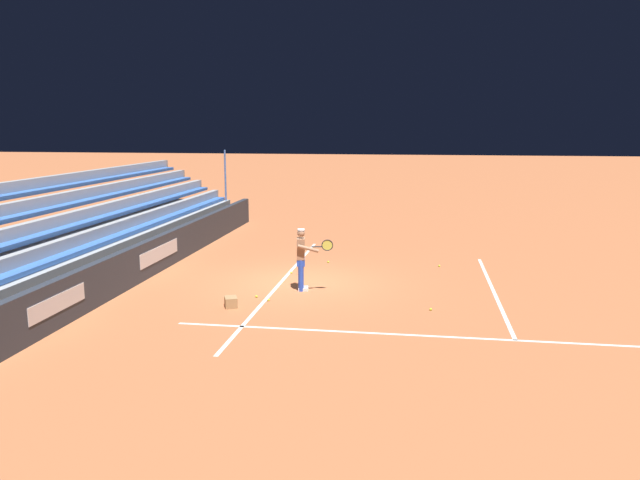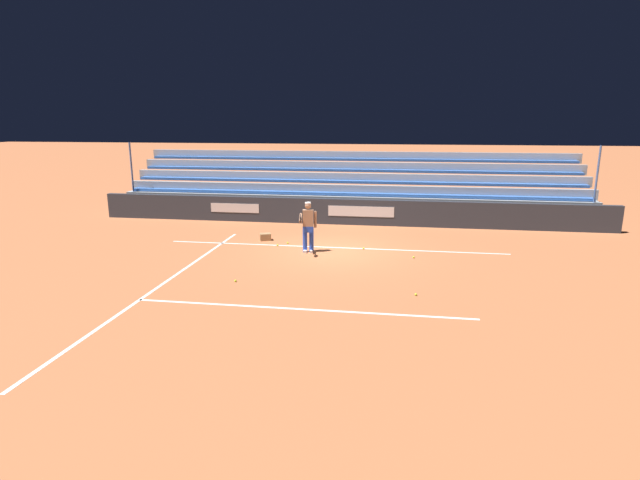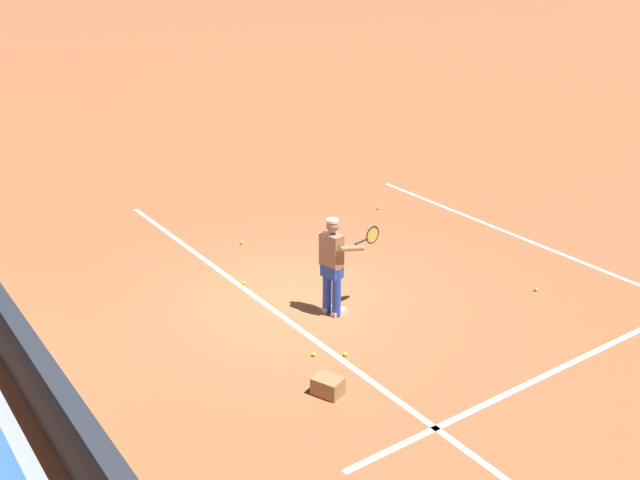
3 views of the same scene
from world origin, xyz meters
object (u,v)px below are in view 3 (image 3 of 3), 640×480
Objects in this scene: tennis_player at (333,265)px; tennis_ball_by_box at (345,354)px; tennis_ball_on_baseline at (536,289)px; ball_box_cardboard at (328,386)px; tennis_ball_stray_back at (244,283)px; tennis_ball_far_right at (314,354)px; tennis_ball_toward_net at (378,208)px; tennis_ball_midcourt at (241,243)px.

tennis_ball_by_box is at bearing -28.16° from tennis_player.
tennis_ball_on_baseline is (1.42, 3.49, -0.86)m from tennis_player.
ball_box_cardboard is at bearing -37.74° from tennis_player.
ball_box_cardboard is 3.82m from tennis_ball_stray_back.
tennis_ball_on_baseline is 5.30m from tennis_ball_stray_back.
tennis_ball_on_baseline is (0.20, 4.15, 0.00)m from tennis_ball_by_box.
tennis_ball_stray_back is (-2.79, 0.37, 0.00)m from tennis_ball_far_right.
tennis_ball_by_box is (1.22, -0.65, -0.86)m from tennis_player.
tennis_ball_by_box is (-0.67, 0.81, -0.10)m from ball_box_cardboard.
tennis_ball_on_baseline is at bearing 87.27° from tennis_ball_by_box.
ball_box_cardboard reaches higher than tennis_ball_toward_net.
ball_box_cardboard is at bearing -50.46° from tennis_ball_by_box.
tennis_ball_far_right is 6.62m from tennis_ball_toward_net.
tennis_ball_far_right is 4.67m from tennis_ball_midcourt.
tennis_ball_toward_net is at bearing 175.84° from tennis_ball_on_baseline.
tennis_ball_by_box is at bearing -43.63° from tennis_ball_toward_net.
tennis_ball_by_box is 1.00× the size of tennis_ball_toward_net.
tennis_ball_stray_back is (-1.84, -0.68, -0.86)m from tennis_player.
tennis_ball_far_right is (-0.94, 0.41, -0.10)m from ball_box_cardboard.
tennis_ball_by_box and tennis_ball_toward_net have the same top height.
tennis_player is at bearing 151.84° from tennis_ball_by_box.
tennis_player is at bearing -3.66° from tennis_ball_midcourt.
tennis_ball_far_right is at bearing -124.48° from tennis_ball_by_box.
tennis_ball_toward_net is at bearing 132.25° from tennis_ball_far_right.
ball_box_cardboard is 1.03m from tennis_ball_far_right.
tennis_ball_by_box is 1.00× the size of tennis_ball_stray_back.
ball_box_cardboard is 4.98m from tennis_ball_on_baseline.
tennis_player is 25.98× the size of tennis_ball_far_right.
tennis_ball_toward_net is (-3.50, 3.85, -0.86)m from tennis_player.
tennis_ball_toward_net and tennis_ball_midcourt have the same top height.
tennis_ball_on_baseline is (-0.47, 4.96, -0.10)m from ball_box_cardboard.
tennis_player is 25.98× the size of tennis_ball_midcourt.
ball_box_cardboard is (1.89, -1.46, -0.76)m from tennis_player.
ball_box_cardboard is at bearing -44.57° from tennis_ball_toward_net.
tennis_ball_on_baseline is at bearing 95.42° from ball_box_cardboard.
tennis_player is at bearing -47.70° from tennis_ball_toward_net.
tennis_player is 3.65m from tennis_ball_midcourt.
tennis_ball_far_right is at bearing -47.75° from tennis_ball_toward_net.
ball_box_cardboard is 6.06× the size of tennis_ball_toward_net.
tennis_ball_toward_net is 3.62m from tennis_ball_midcourt.
tennis_ball_far_right is at bearing -95.91° from tennis_ball_on_baseline.
tennis_ball_toward_net is 1.00× the size of tennis_ball_stray_back.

